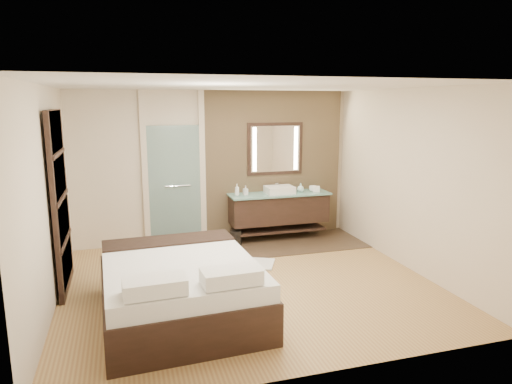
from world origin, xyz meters
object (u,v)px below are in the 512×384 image
object	(u,v)px
bed	(180,287)
waste_bin	(236,238)
vanity	(279,208)
mirror_unit	(275,149)

from	to	relation	value
bed	waste_bin	world-z (taller)	bed
vanity	bed	distance (m)	3.37
vanity	bed	world-z (taller)	vanity
mirror_unit	bed	size ratio (longest dim) A/B	0.47
mirror_unit	waste_bin	world-z (taller)	mirror_unit
mirror_unit	waste_bin	xyz separation A→B (m)	(-0.86, -0.39, -1.52)
bed	waste_bin	distance (m)	2.77
vanity	mirror_unit	bearing A→B (deg)	90.00
vanity	waste_bin	xyz separation A→B (m)	(-0.86, -0.15, -0.45)
vanity	mirror_unit	xyz separation A→B (m)	(0.00, 0.24, 1.07)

